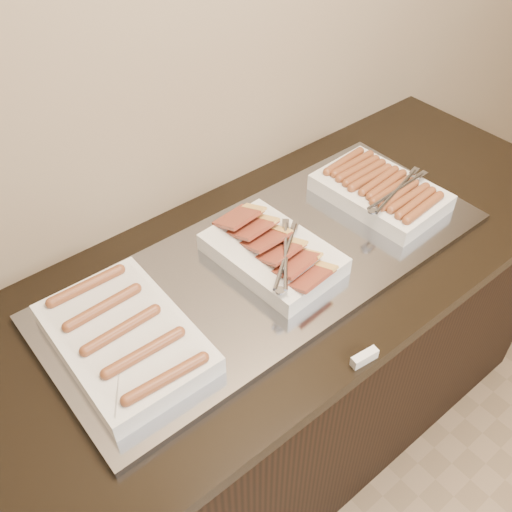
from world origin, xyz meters
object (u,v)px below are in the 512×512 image
(warming_tray, at_px, (272,264))
(counter, at_px, (266,370))
(dish_center, at_px, (273,253))
(dish_right, at_px, (381,190))
(dish_left, at_px, (125,337))

(warming_tray, bearing_deg, counter, 180.00)
(dish_center, bearing_deg, warming_tray, 79.53)
(dish_center, distance_m, dish_right, 0.41)
(warming_tray, relative_size, dish_left, 3.00)
(dish_right, bearing_deg, dish_center, 177.00)
(dish_left, relative_size, dish_center, 1.10)
(counter, distance_m, dish_left, 0.65)
(counter, xyz_separation_m, warming_tray, (0.01, 0.00, 0.46))
(dish_center, bearing_deg, dish_right, -3.64)
(dish_left, distance_m, dish_right, 0.84)
(dish_left, xyz_separation_m, dish_center, (0.43, -0.00, 0.00))
(counter, height_order, dish_center, dish_center)
(counter, height_order, dish_right, dish_right)
(counter, height_order, dish_left, dish_left)
(warming_tray, relative_size, dish_center, 3.28)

